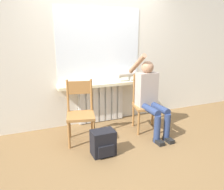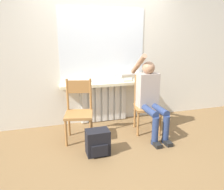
{
  "view_description": "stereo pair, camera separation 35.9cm",
  "coord_description": "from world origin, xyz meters",
  "px_view_note": "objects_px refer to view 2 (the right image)",
  "views": [
    {
      "loc": [
        -1.35,
        -2.56,
        1.6
      ],
      "look_at": [
        0.0,
        0.63,
        0.66
      ],
      "focal_mm": 35.0,
      "sensor_mm": 36.0,
      "label": 1
    },
    {
      "loc": [
        -1.01,
        -2.68,
        1.6
      ],
      "look_at": [
        0.0,
        0.63,
        0.66
      ],
      "focal_mm": 35.0,
      "sensor_mm": 36.0,
      "label": 2
    }
  ],
  "objects_px": {
    "cat": "(130,74)",
    "backpack": "(98,142)",
    "person": "(150,95)",
    "chair_right": "(147,104)",
    "chair_left": "(79,111)"
  },
  "relations": [
    {
      "from": "person",
      "to": "chair_left",
      "type": "bearing_deg",
      "value": 173.52
    },
    {
      "from": "cat",
      "to": "backpack",
      "type": "distance_m",
      "value": 1.56
    },
    {
      "from": "chair_right",
      "to": "backpack",
      "type": "distance_m",
      "value": 1.16
    },
    {
      "from": "chair_right",
      "to": "person",
      "type": "distance_m",
      "value": 0.23
    },
    {
      "from": "chair_left",
      "to": "person",
      "type": "xyz_separation_m",
      "value": [
        1.15,
        -0.13,
        0.19
      ]
    },
    {
      "from": "chair_right",
      "to": "person",
      "type": "relative_size",
      "value": 0.71
    },
    {
      "from": "chair_right",
      "to": "cat",
      "type": "bearing_deg",
      "value": 116.11
    },
    {
      "from": "person",
      "to": "cat",
      "type": "relative_size",
      "value": 2.51
    },
    {
      "from": "chair_left",
      "to": "chair_right",
      "type": "xyz_separation_m",
      "value": [
        1.16,
        -0.0,
        0.0
      ]
    },
    {
      "from": "cat",
      "to": "backpack",
      "type": "xyz_separation_m",
      "value": [
        -0.88,
        -1.06,
        -0.73
      ]
    },
    {
      "from": "person",
      "to": "cat",
      "type": "xyz_separation_m",
      "value": [
        -0.1,
        0.66,
        0.24
      ]
    },
    {
      "from": "person",
      "to": "backpack",
      "type": "height_order",
      "value": "person"
    },
    {
      "from": "chair_right",
      "to": "backpack",
      "type": "xyz_separation_m",
      "value": [
        -0.99,
        -0.53,
        -0.3
      ]
    },
    {
      "from": "chair_right",
      "to": "backpack",
      "type": "height_order",
      "value": "chair_right"
    },
    {
      "from": "chair_left",
      "to": "cat",
      "type": "xyz_separation_m",
      "value": [
        1.05,
        0.53,
        0.43
      ]
    }
  ]
}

